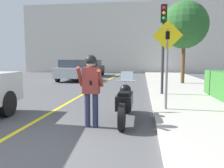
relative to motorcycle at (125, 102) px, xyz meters
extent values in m
plane|color=#4C4C4F|center=(-1.79, -2.52, -0.52)|extent=(80.00, 80.00, 0.00)
cube|color=#ADA89E|center=(3.01, 1.48, -0.45)|extent=(4.40, 44.00, 0.13)
cube|color=yellow|center=(-2.39, 3.48, -0.51)|extent=(0.12, 36.00, 0.01)
cube|color=beige|center=(-1.79, 23.48, 4.04)|extent=(28.00, 1.20, 9.12)
cylinder|color=black|center=(0.00, -0.88, -0.19)|extent=(0.14, 0.66, 0.66)
cylinder|color=black|center=(0.00, 0.86, -0.19)|extent=(0.14, 0.66, 0.66)
cube|color=black|center=(0.00, -0.01, 0.04)|extent=(0.40, 1.20, 0.36)
sphere|color=black|center=(0.00, 0.15, 0.30)|extent=(0.32, 0.32, 0.32)
cube|color=black|center=(0.00, -0.28, 0.26)|extent=(0.28, 0.48, 0.10)
cylinder|color=silver|center=(0.00, 0.59, 0.52)|extent=(0.62, 0.03, 0.03)
cube|color=silver|center=(0.00, 0.66, 0.64)|extent=(0.36, 0.12, 0.31)
cylinder|color=#282D4C|center=(-0.87, -0.72, -0.10)|extent=(0.14, 0.14, 0.84)
cylinder|color=#282D4C|center=(-0.67, -0.72, -0.10)|extent=(0.14, 0.14, 0.84)
cube|color=maroon|center=(-0.77, -0.72, 0.64)|extent=(0.40, 0.22, 0.64)
cylinder|color=maroon|center=(-1.02, -0.82, 0.74)|extent=(0.09, 0.39, 0.50)
cylinder|color=maroon|center=(-0.52, -0.84, 0.71)|extent=(0.09, 0.45, 0.45)
sphere|color=tan|center=(-0.77, -0.72, 1.07)|extent=(0.23, 0.23, 0.23)
sphere|color=black|center=(-0.77, -0.72, 1.12)|extent=(0.27, 0.27, 0.27)
cube|color=black|center=(-0.71, -1.00, 0.61)|extent=(0.06, 0.05, 0.11)
cylinder|color=black|center=(-3.44, -0.06, -0.14)|extent=(0.29, 0.78, 0.76)
cylinder|color=slate|center=(1.20, 1.04, 0.84)|extent=(0.08, 0.08, 2.46)
cube|color=yellow|center=(1.20, 1.02, 1.88)|extent=(0.91, 0.02, 0.91)
cube|color=black|center=(1.20, 1.00, 1.88)|extent=(0.12, 0.01, 0.24)
cylinder|color=#2D2D30|center=(1.35, 4.20, 1.58)|extent=(0.12, 0.12, 3.93)
cube|color=black|center=(1.35, 4.18, 3.16)|extent=(0.26, 0.22, 0.76)
sphere|color=red|center=(1.35, 4.06, 3.38)|extent=(0.14, 0.14, 0.14)
sphere|color=gold|center=(1.35, 4.06, 3.16)|extent=(0.14, 0.14, 0.14)
sphere|color=green|center=(1.35, 4.06, 2.94)|extent=(0.14, 0.14, 0.14)
cylinder|color=brown|center=(3.12, 9.22, 0.98)|extent=(0.24, 0.24, 2.74)
sphere|color=#285B28|center=(3.12, 9.22, 3.42)|extent=(3.05, 3.05, 3.05)
cylinder|color=black|center=(-5.91, 12.51, -0.20)|extent=(0.22, 0.64, 0.64)
cylinder|color=black|center=(-4.26, 12.51, -0.20)|extent=(0.22, 0.64, 0.64)
cylinder|color=black|center=(-5.91, 9.90, -0.20)|extent=(0.22, 0.64, 0.64)
cylinder|color=black|center=(-4.26, 9.90, -0.20)|extent=(0.22, 0.64, 0.64)
cube|color=silver|center=(-5.08, 11.20, 0.18)|extent=(1.80, 4.20, 0.76)
cube|color=#38424C|center=(-5.08, 11.04, 0.86)|extent=(1.58, 2.18, 0.60)
cylinder|color=black|center=(-5.56, 17.82, -0.20)|extent=(0.22, 0.64, 0.64)
cylinder|color=black|center=(-3.90, 17.82, -0.20)|extent=(0.22, 0.64, 0.64)
cylinder|color=black|center=(-5.56, 15.22, -0.20)|extent=(0.22, 0.64, 0.64)
cylinder|color=black|center=(-3.90, 15.22, -0.20)|extent=(0.22, 0.64, 0.64)
cube|color=black|center=(-4.73, 16.52, 0.18)|extent=(1.80, 4.20, 0.76)
cube|color=#38424C|center=(-4.73, 16.35, 0.86)|extent=(1.58, 2.18, 0.60)
camera|label=1|loc=(0.47, -5.85, 1.12)|focal=35.00mm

